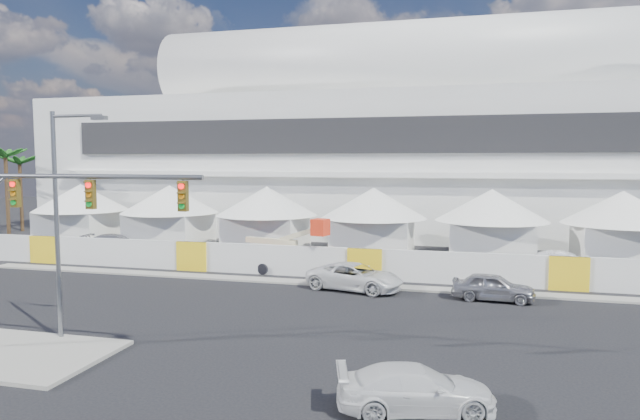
% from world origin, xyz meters
% --- Properties ---
extents(ground, '(160.00, 160.00, 0.00)m').
position_xyz_m(ground, '(0.00, 0.00, 0.00)').
color(ground, black).
rests_on(ground, ground).
extents(far_curb, '(80.00, 1.20, 0.12)m').
position_xyz_m(far_curb, '(20.00, 12.50, 0.06)').
color(far_curb, gray).
rests_on(far_curb, ground).
extents(stadium, '(80.00, 24.80, 21.98)m').
position_xyz_m(stadium, '(8.71, 41.50, 9.45)').
color(stadium, silver).
rests_on(stadium, ground).
extents(tent_row, '(53.40, 8.40, 5.40)m').
position_xyz_m(tent_row, '(0.50, 24.00, 3.15)').
color(tent_row, white).
rests_on(tent_row, ground).
extents(hoarding_fence, '(70.00, 0.25, 2.00)m').
position_xyz_m(hoarding_fence, '(6.00, 14.50, 1.00)').
color(hoarding_fence, silver).
rests_on(hoarding_fence, ground).
extents(palm_cluster, '(10.60, 10.60, 8.55)m').
position_xyz_m(palm_cluster, '(-33.46, 29.50, 6.88)').
color(palm_cluster, '#47331E').
rests_on(palm_cluster, ground).
extents(sedan_silver, '(2.05, 4.47, 1.49)m').
position_xyz_m(sedan_silver, '(13.65, 10.90, 0.74)').
color(sedan_silver, '#A1A0A5').
rests_on(sedan_silver, ground).
extents(pickup_curb, '(3.82, 6.07, 1.56)m').
position_xyz_m(pickup_curb, '(5.96, 11.50, 0.78)').
color(pickup_curb, silver).
rests_on(pickup_curb, ground).
extents(pickup_near, '(3.15, 5.11, 1.38)m').
position_xyz_m(pickup_near, '(10.82, -3.97, 0.69)').
color(pickup_near, silver).
rests_on(pickup_near, ground).
extents(lot_car_a, '(1.74, 4.89, 1.61)m').
position_xyz_m(lot_car_a, '(18.49, 18.77, 0.80)').
color(lot_car_a, silver).
rests_on(lot_car_a, ground).
extents(lot_car_c, '(2.84, 5.49, 1.52)m').
position_xyz_m(lot_car_c, '(-15.66, 19.82, 0.76)').
color(lot_car_c, '#B9B9BF').
rests_on(lot_car_c, ground).
extents(traffic_mast, '(11.07, 0.76, 7.79)m').
position_xyz_m(traffic_mast, '(-4.89, -3.09, 4.51)').
color(traffic_mast, slate).
rests_on(traffic_mast, median_island).
extents(streetlight_median, '(2.60, 0.26, 9.40)m').
position_xyz_m(streetlight_median, '(-4.01, -0.80, 5.55)').
color(streetlight_median, gray).
rests_on(streetlight_median, median_island).
extents(boom_lift, '(7.72, 2.60, 3.81)m').
position_xyz_m(boom_lift, '(-1.09, 15.69, 1.02)').
color(boom_lift, red).
rests_on(boom_lift, ground).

